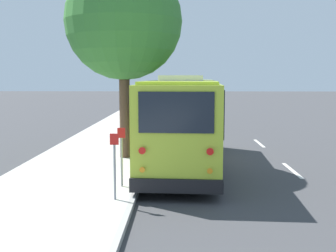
# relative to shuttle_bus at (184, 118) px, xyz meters

# --- Properties ---
(ground_plane) EXTENTS (160.00, 160.00, 0.00)m
(ground_plane) POSITION_rel_shuttle_bus_xyz_m (1.46, -0.77, -1.73)
(ground_plane) COLOR #3D3D3F
(sidewalk_slab) EXTENTS (80.00, 4.28, 0.15)m
(sidewalk_slab) POSITION_rel_shuttle_bus_xyz_m (1.46, 3.55, -1.66)
(sidewalk_slab) COLOR #B2AFA8
(sidewalk_slab) RESTS_ON ground
(curb_strip) EXTENTS (80.00, 0.14, 0.15)m
(curb_strip) POSITION_rel_shuttle_bus_xyz_m (1.46, 1.34, -1.66)
(curb_strip) COLOR #9D9A94
(curb_strip) RESTS_ON ground
(shuttle_bus) EXTENTS (9.33, 2.89, 3.25)m
(shuttle_bus) POSITION_rel_shuttle_bus_xyz_m (0.00, 0.00, 0.00)
(shuttle_bus) COLOR #ADC633
(shuttle_bus) RESTS_ON ground
(parked_sedan_gray) EXTENTS (4.44, 1.82, 1.26)m
(parked_sedan_gray) POSITION_rel_shuttle_bus_xyz_m (11.13, 0.33, -1.15)
(parked_sedan_gray) COLOR slate
(parked_sedan_gray) RESTS_ON ground
(parked_sedan_black) EXTENTS (4.49, 1.88, 1.32)m
(parked_sedan_black) POSITION_rel_shuttle_bus_xyz_m (18.12, 0.16, -1.12)
(parked_sedan_black) COLOR black
(parked_sedan_black) RESTS_ON ground
(street_tree) EXTENTS (4.34, 4.34, 7.92)m
(street_tree) POSITION_rel_shuttle_bus_xyz_m (1.05, 2.23, 3.80)
(street_tree) COLOR brown
(street_tree) RESTS_ON sidewalk_slab
(sign_post_near) EXTENTS (0.06, 0.22, 1.66)m
(sign_post_near) POSITION_rel_shuttle_bus_xyz_m (-4.70, 1.77, -0.73)
(sign_post_near) COLOR gray
(sign_post_near) RESTS_ON sidewalk_slab
(sign_post_far) EXTENTS (0.06, 0.22, 1.65)m
(sign_post_far) POSITION_rel_shuttle_bus_xyz_m (-3.42, 1.77, -0.73)
(sign_post_far) COLOR gray
(sign_post_far) RESTS_ON sidewalk_slab
(lane_stripe_mid) EXTENTS (2.40, 0.14, 0.01)m
(lane_stripe_mid) POSITION_rel_shuttle_bus_xyz_m (-0.60, -3.74, -1.73)
(lane_stripe_mid) COLOR silver
(lane_stripe_mid) RESTS_ON ground
(lane_stripe_ahead) EXTENTS (2.40, 0.14, 0.01)m
(lane_stripe_ahead) POSITION_rel_shuttle_bus_xyz_m (5.40, -3.74, -1.73)
(lane_stripe_ahead) COLOR silver
(lane_stripe_ahead) RESTS_ON ground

